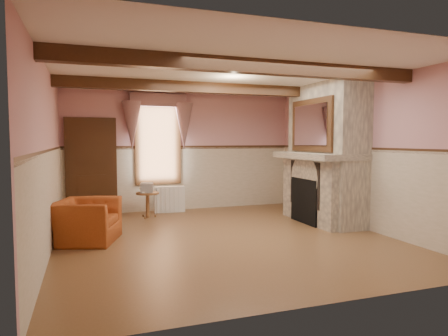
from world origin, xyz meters
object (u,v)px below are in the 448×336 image
object	(u,v)px
side_table	(148,205)
oil_lamp	(305,145)
bowl	(318,151)
mantel_clock	(305,147)
radiator	(169,199)
armchair	(86,221)

from	to	relation	value
side_table	oil_lamp	xyz separation A→B (m)	(3.21, -1.06, 1.29)
bowl	oil_lamp	world-z (taller)	oil_lamp
side_table	mantel_clock	distance (m)	3.62
radiator	oil_lamp	size ratio (longest dim) A/B	2.50
side_table	radiator	size ratio (longest dim) A/B	0.79
side_table	oil_lamp	distance (m)	3.62
side_table	oil_lamp	size ratio (longest dim) A/B	1.96
side_table	mantel_clock	bearing A→B (deg)	-18.88
radiator	mantel_clock	size ratio (longest dim) A/B	2.92
bowl	radiator	bearing A→B (deg)	141.86
armchair	mantel_clock	bearing A→B (deg)	-63.60
oil_lamp	mantel_clock	bearing A→B (deg)	-90.00
radiator	mantel_clock	world-z (taller)	mantel_clock
bowl	oil_lamp	size ratio (longest dim) A/B	1.12
radiator	bowl	size ratio (longest dim) A/B	2.24
radiator	oil_lamp	world-z (taller)	oil_lamp
armchair	oil_lamp	bearing A→B (deg)	-63.18
armchair	oil_lamp	xyz separation A→B (m)	(4.47, 0.67, 1.22)
armchair	mantel_clock	size ratio (longest dim) A/B	4.42
radiator	bowl	world-z (taller)	bowl
armchair	side_table	size ratio (longest dim) A/B	1.93
side_table	bowl	xyz separation A→B (m)	(3.21, -1.58, 1.18)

